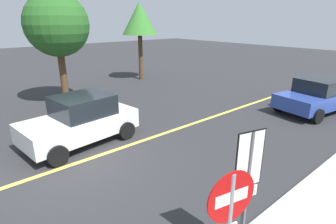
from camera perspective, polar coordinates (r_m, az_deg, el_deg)
name	(u,v)px	position (r m, az deg, el deg)	size (l,w,h in m)	color
ground_plane	(74,164)	(8.72, -19.34, -10.40)	(80.00, 80.00, 0.00)	#2D2D30
lane_marking_centre	(153,137)	(9.99, -3.23, -5.35)	(28.00, 0.16, 0.01)	#E0D14C
stop_sign	(229,220)	(3.95, 12.82, -21.35)	(0.75, 0.19, 2.34)	gray
speed_limit_sign	(248,174)	(4.65, 16.54, -12.45)	(0.52, 0.16, 2.52)	#4C4C51
car_white_approaching	(81,120)	(9.77, -17.97, -1.63)	(3.98, 2.39, 1.68)	white
car_blue_far_lane	(317,95)	(14.27, 29.02, 3.09)	(4.17, 2.62, 1.56)	#2D479E
tree_left_verge	(57,25)	(14.49, -22.43, 16.61)	(3.03, 3.03, 5.40)	#513823
tree_right_verge	(139,19)	(19.40, -6.05, 18.93)	(2.39, 2.39, 5.25)	#513823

